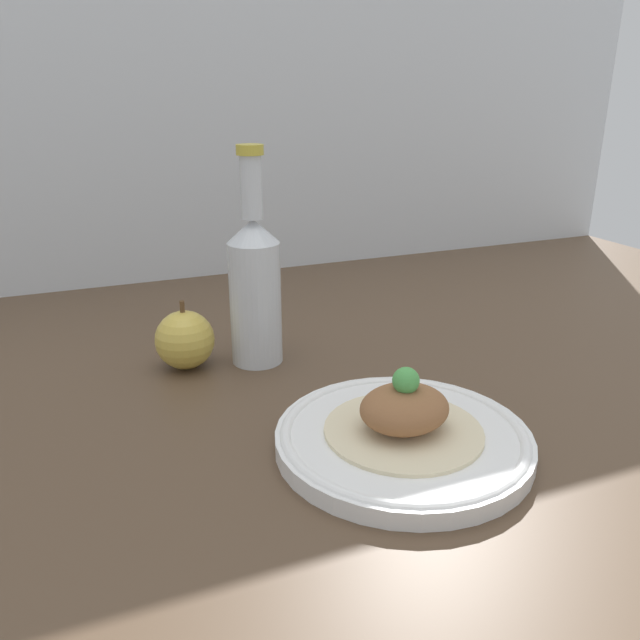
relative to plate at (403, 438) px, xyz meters
The scene contains 6 objects.
ground_plane 16.48cm from the plate, 90.07° to the left, with size 180.00×110.00×4.00cm, color brown.
wall_backsplash 79.77cm from the plate, 90.02° to the left, with size 180.00×3.00×80.00cm.
plate is the anchor object (origin of this frame).
plated_food 2.83cm from the plate, 106.74° to the left, with size 15.66×15.66×6.93cm.
cider_bottle 28.57cm from the plate, 105.32° to the left, with size 6.57×6.57×27.50cm.
apple 32.04cm from the plate, 120.42° to the left, with size 7.50×7.50×8.93cm.
Camera 1 is at (-27.75, -62.82, 33.35)cm, focal length 35.00 mm.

